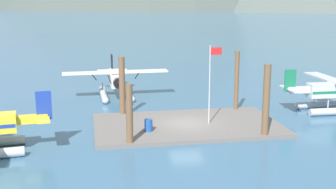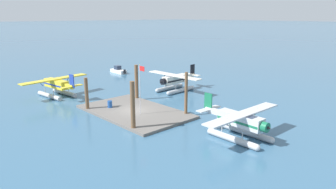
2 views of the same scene
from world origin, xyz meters
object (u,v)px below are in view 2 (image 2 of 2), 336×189
flagpole (141,84)px  seaplane_silver_stbd_fwd (240,123)px  seaplane_yellow_port_aft (56,86)px  seaplane_cream_bow_left (175,81)px  boat_white_open_west (118,70)px  fuel_drum (110,104)px

flagpole → seaplane_silver_stbd_fwd: (12.02, 2.86, -2.48)m
seaplane_silver_stbd_fwd → seaplane_yellow_port_aft: size_ratio=0.99×
seaplane_cream_bow_left → boat_white_open_west: seaplane_cream_bow_left is taller
flagpole → seaplane_silver_stbd_fwd: size_ratio=0.58×
flagpole → boat_white_open_west: (-26.26, 14.58, -3.57)m
flagpole → seaplane_yellow_port_aft: (-16.21, -3.25, -2.48)m
flagpole → fuel_drum: flagpole is taller
fuel_drum → seaplane_yellow_port_aft: size_ratio=0.08×
flagpole → seaplane_yellow_port_aft: 16.72m
boat_white_open_west → fuel_drum: bearing=-36.5°
seaplane_cream_bow_left → boat_white_open_west: (-19.78, 2.52, -1.09)m
fuel_drum → seaplane_cream_bow_left: size_ratio=0.08×
flagpole → seaplane_cream_bow_left: (-6.48, 12.06, -2.48)m
seaplane_silver_stbd_fwd → boat_white_open_west: seaplane_silver_stbd_fwd is taller
flagpole → seaplane_silver_stbd_fwd: flagpole is taller
seaplane_cream_bow_left → boat_white_open_west: size_ratio=2.13×
flagpole → seaplane_cream_bow_left: 13.92m
flagpole → fuel_drum: 6.09m
flagpole → boat_white_open_west: 30.25m
seaplane_cream_bow_left → seaplane_yellow_port_aft: (-9.73, -15.31, 0.00)m
seaplane_cream_bow_left → seaplane_yellow_port_aft: size_ratio=0.99×
seaplane_cream_bow_left → fuel_drum: bearing=-83.5°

